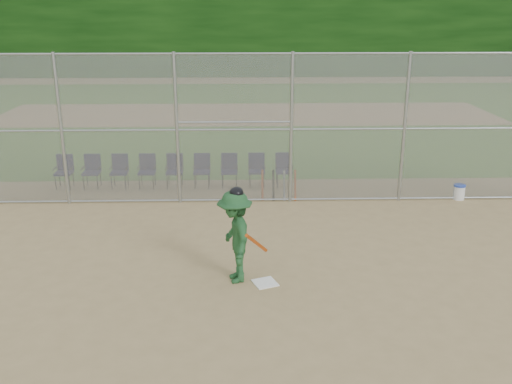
{
  "coord_description": "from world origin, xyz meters",
  "views": [
    {
      "loc": [
        -0.34,
        -9.71,
        5.15
      ],
      "look_at": [
        0.0,
        2.5,
        1.1
      ],
      "focal_mm": 40.0,
      "sensor_mm": 36.0,
      "label": 1
    }
  ],
  "objects_px": {
    "water_cooler": "(459,192)",
    "chair_0": "(64,172)",
    "batter_at_plate": "(235,236)",
    "home_plate": "(265,283)"
  },
  "relations": [
    {
      "from": "batter_at_plate",
      "to": "chair_0",
      "type": "bearing_deg",
      "value": 129.96
    },
    {
      "from": "batter_at_plate",
      "to": "chair_0",
      "type": "xyz_separation_m",
      "value": [
        -5.04,
        6.02,
        -0.44
      ]
    },
    {
      "from": "water_cooler",
      "to": "home_plate",
      "type": "bearing_deg",
      "value": -138.96
    },
    {
      "from": "water_cooler",
      "to": "chair_0",
      "type": "distance_m",
      "value": 11.26
    },
    {
      "from": "batter_at_plate",
      "to": "home_plate",
      "type": "bearing_deg",
      "value": -16.13
    },
    {
      "from": "batter_at_plate",
      "to": "chair_0",
      "type": "height_order",
      "value": "batter_at_plate"
    },
    {
      "from": "home_plate",
      "to": "batter_at_plate",
      "type": "bearing_deg",
      "value": 163.87
    },
    {
      "from": "home_plate",
      "to": "chair_0",
      "type": "relative_size",
      "value": 0.44
    },
    {
      "from": "batter_at_plate",
      "to": "water_cooler",
      "type": "relative_size",
      "value": 4.54
    },
    {
      "from": "home_plate",
      "to": "water_cooler",
      "type": "height_order",
      "value": "water_cooler"
    }
  ]
}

